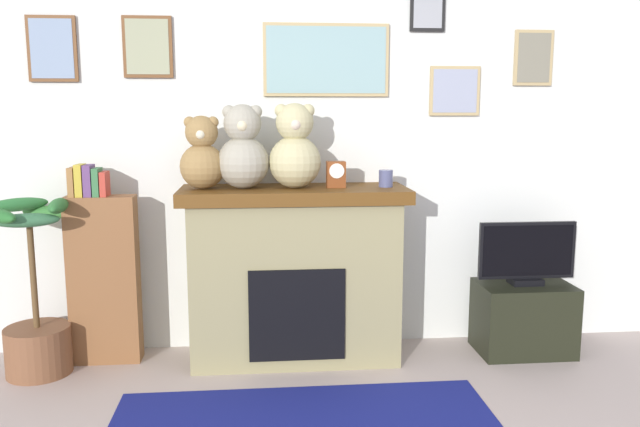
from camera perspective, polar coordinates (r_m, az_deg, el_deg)
back_wall at (r=4.26m, az=-1.38°, el=5.65°), size 5.20×0.15×2.60m
fireplace at (r=4.06m, az=-2.27°, el=-5.29°), size 1.40×0.56×1.10m
bookshelf at (r=4.22m, az=-18.67°, el=-5.09°), size 0.42×0.16×1.25m
potted_plant at (r=4.23m, az=-23.83°, el=-8.20°), size 0.52×0.58×1.06m
tv_stand at (r=4.44m, az=17.57°, el=-8.82°), size 0.60×0.40×0.46m
television at (r=4.33m, az=17.85°, el=-3.45°), size 0.63×0.14×0.41m
area_rug at (r=3.39m, az=-1.30°, el=-18.31°), size 1.97×0.93×0.01m
candle_jar at (r=4.01m, az=5.85°, el=3.11°), size 0.09×0.09×0.11m
mantel_clock at (r=3.96m, az=1.42°, el=3.49°), size 0.11×0.09×0.16m
teddy_bear_brown at (r=3.93m, az=-10.40°, el=5.01°), size 0.27×0.27×0.44m
teddy_bear_cream at (r=3.92m, az=-6.84°, el=5.53°), size 0.31×0.31×0.51m
teddy_bear_tan at (r=3.92m, az=-2.24°, el=5.63°), size 0.32×0.32×0.51m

